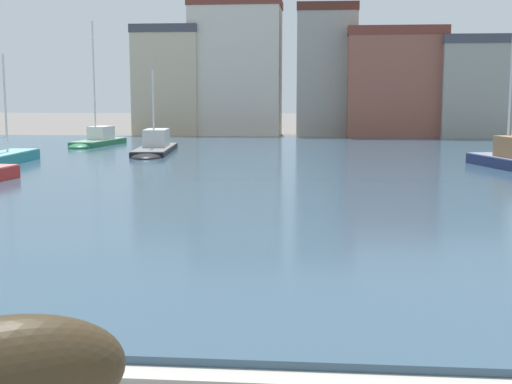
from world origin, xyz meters
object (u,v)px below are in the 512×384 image
sailboat_black (154,148)px  sailboat_teal (9,159)px  sailboat_navy (507,160)px  sailboat_green (96,141)px

sailboat_black → sailboat_teal: size_ratio=1.33×
sailboat_navy → sailboat_black: bearing=161.8°
sailboat_black → sailboat_green: sailboat_green is taller
sailboat_teal → sailboat_navy: 27.83m
sailboat_black → sailboat_green: (-6.01, 6.25, 0.01)m
sailboat_green → sailboat_teal: bearing=-93.2°
sailboat_teal → sailboat_green: bearing=86.8°
sailboat_green → sailboat_navy: size_ratio=1.24×
sailboat_black → sailboat_teal: 9.86m
sailboat_green → sailboat_black: bearing=-46.1°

